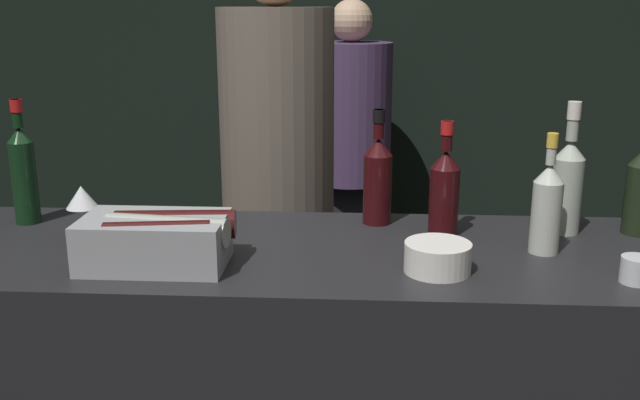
# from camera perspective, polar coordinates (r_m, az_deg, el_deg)

# --- Properties ---
(wall_back_chalkboard) EXTENTS (6.40, 0.06, 2.80)m
(wall_back_chalkboard) POSITION_cam_1_polar(r_m,az_deg,el_deg) (4.11, 2.02, 11.92)
(wall_back_chalkboard) COLOR black
(wall_back_chalkboard) RESTS_ON ground_plane
(ice_bin_with_bottles) EXTENTS (0.36, 0.20, 0.13)m
(ice_bin_with_bottles) POSITION_cam_1_polar(r_m,az_deg,el_deg) (1.74, -12.77, -2.96)
(ice_bin_with_bottles) COLOR #9EA0A5
(ice_bin_with_bottles) RESTS_ON bar_counter
(bowl_white) EXTENTS (0.16, 0.16, 0.07)m
(bowl_white) POSITION_cam_1_polar(r_m,az_deg,el_deg) (1.69, 9.39, -4.47)
(bowl_white) COLOR silver
(bowl_white) RESTS_ON bar_counter
(wine_glass) EXTENTS (0.08, 0.08, 0.15)m
(wine_glass) POSITION_cam_1_polar(r_m,az_deg,el_deg) (1.96, -18.52, 0.04)
(wine_glass) COLOR silver
(wine_glass) RESTS_ON bar_counter
(candle_votive) EXTENTS (0.07, 0.07, 0.06)m
(candle_votive) POSITION_cam_1_polar(r_m,az_deg,el_deg) (1.76, 24.00, -5.12)
(candle_votive) COLOR silver
(candle_votive) RESTS_ON bar_counter
(red_wine_bottle_black_foil) EXTENTS (0.08, 0.08, 0.33)m
(red_wine_bottle_black_foil) POSITION_cam_1_polar(r_m,az_deg,el_deg) (2.02, 4.63, 1.83)
(red_wine_bottle_black_foil) COLOR black
(red_wine_bottle_black_foil) RESTS_ON bar_counter
(rose_wine_bottle) EXTENTS (0.07, 0.07, 0.31)m
(rose_wine_bottle) POSITION_cam_1_polar(r_m,az_deg,el_deg) (1.86, 17.69, -0.44)
(rose_wine_bottle) COLOR #B2B7AD
(rose_wine_bottle) RESTS_ON bar_counter
(white_wine_bottle) EXTENTS (0.08, 0.08, 0.36)m
(white_wine_bottle) POSITION_cam_1_polar(r_m,az_deg,el_deg) (2.04, 19.20, 1.42)
(white_wine_bottle) COLOR #9EA899
(white_wine_bottle) RESTS_ON bar_counter
(red_wine_bottle_burgundy) EXTENTS (0.07, 0.07, 0.35)m
(red_wine_bottle_burgundy) POSITION_cam_1_polar(r_m,az_deg,el_deg) (2.18, -22.64, 2.13)
(red_wine_bottle_burgundy) COLOR black
(red_wine_bottle_burgundy) RESTS_ON bar_counter
(red_wine_bottle_tall) EXTENTS (0.08, 0.08, 0.31)m
(red_wine_bottle_tall) POSITION_cam_1_polar(r_m,az_deg,el_deg) (1.94, 9.92, 0.84)
(red_wine_bottle_tall) COLOR black
(red_wine_bottle_tall) RESTS_ON bar_counter
(person_in_hoodie) EXTENTS (0.42, 0.42, 1.85)m
(person_in_hoodie) POSITION_cam_1_polar(r_m,az_deg,el_deg) (2.65, -3.39, 1.80)
(person_in_hoodie) COLOR black
(person_in_hoodie) RESTS_ON ground_plane
(person_blond_tee) EXTENTS (0.42, 0.42, 1.68)m
(person_blond_tee) POSITION_cam_1_polar(r_m,az_deg,el_deg) (3.70, 2.43, 4.04)
(person_blond_tee) COLOR black
(person_blond_tee) RESTS_ON ground_plane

